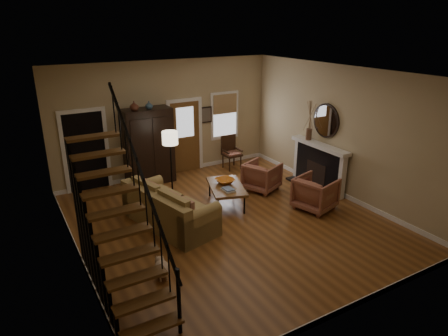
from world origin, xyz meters
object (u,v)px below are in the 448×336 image
coffee_table (226,195)px  side_chair (232,153)px  sofa (169,207)px  armchair_left (315,193)px  floor_lamp (171,164)px  armoire (149,146)px  armchair_right (262,176)px

coffee_table → side_chair: bearing=55.9°
sofa → armchair_left: bearing=-30.5°
floor_lamp → side_chair: bearing=22.0°
armoire → floor_lamp: size_ratio=1.22×
sofa → coffee_table: (1.61, 0.27, -0.18)m
armoire → armchair_left: size_ratio=2.37×
floor_lamp → side_chair: size_ratio=1.69×
armoire → coffee_table: 2.71m
armchair_left → floor_lamp: size_ratio=0.52×
side_chair → sofa: bearing=-141.8°
armoire → armchair_right: 3.20m
sofa → armchair_right: (2.90, 0.59, -0.05)m
coffee_table → sofa: bearing=-170.6°
sofa → floor_lamp: bearing=51.2°
floor_lamp → sofa: bearing=-115.0°
armoire → coffee_table: armoire is taller
floor_lamp → armoire: bearing=98.1°
side_chair → armchair_left: bearing=-85.2°
armoire → armchair_right: (2.39, -2.02, -0.67)m
armchair_left → floor_lamp: 3.65m
floor_lamp → armchair_right: bearing=-21.0°
armchair_left → armchair_right: (-0.44, 1.59, -0.02)m
sofa → coffee_table: size_ratio=1.74×
armchair_left → coffee_table: bearing=38.1°
armchair_right → side_chair: (0.16, 1.82, 0.13)m
coffee_table → floor_lamp: 1.62m
sofa → floor_lamp: 1.65m
armoire → sofa: size_ratio=0.90×
coffee_table → armchair_left: bearing=-36.1°
armchair_right → armchair_left: bearing=172.0°
sofa → coffee_table: 1.64m
armoire → sofa: (-0.51, -2.61, -0.62)m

